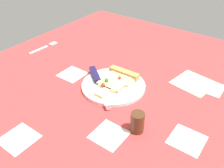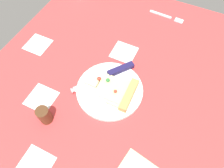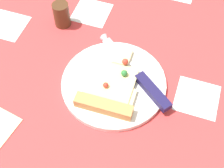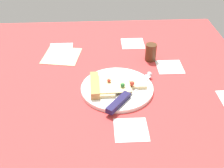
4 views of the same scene
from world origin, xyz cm
name	(u,v)px [view 1 (image 1 of 4)]	position (x,y,z in cm)	size (l,w,h in cm)	color
ground_plane	(123,78)	(0.02, -0.04, -1.50)	(111.17, 111.17, 3.00)	#D13838
plate	(113,86)	(1.81, -9.11, 0.59)	(22.73, 22.73, 1.19)	white
pizza_slice	(117,79)	(1.72, -6.58, 1.99)	(12.06, 17.57, 2.69)	beige
knife	(98,82)	(-3.23, -11.69, 1.79)	(20.31, 16.28, 2.45)	silver
pepper_shaker	(137,122)	(19.72, -22.52, 3.15)	(3.98, 3.98, 6.31)	#4C2D19
fork	(45,47)	(-42.84, -2.16, 0.40)	(2.58, 15.37, 0.80)	silver
napkin	(193,83)	(24.15, 10.25, 0.20)	(13.00, 13.00, 0.40)	beige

